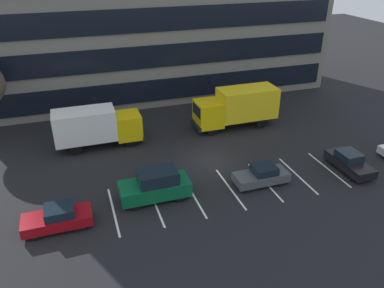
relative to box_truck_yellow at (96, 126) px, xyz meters
name	(u,v)px	position (x,y,z in m)	size (l,w,h in m)	color
ground_plane	(210,161)	(8.30, -5.60, -1.94)	(120.00, 120.00, 0.00)	black
lot_markings	(230,188)	(8.30, -9.75, -1.93)	(16.94, 5.40, 0.01)	silver
box_truck_yellow	(96,126)	(0.00, 0.00, 0.00)	(7.43, 2.46, 3.44)	yellow
box_truck_yellow_all	(237,106)	(13.15, -0.03, 0.16)	(8.03, 2.66, 3.72)	yellow
sedan_black	(349,162)	(18.10, -10.28, -1.24)	(1.73, 4.14, 1.48)	black
sedan_maroon	(58,218)	(-3.52, -10.28, -1.23)	(4.18, 1.75, 1.50)	maroon
sedan_charcoal	(262,175)	(10.74, -9.84, -1.26)	(4.02, 1.68, 1.44)	#474C51
suv_forest	(156,185)	(2.94, -9.17, -0.89)	(4.81, 2.04, 2.18)	#0C5933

